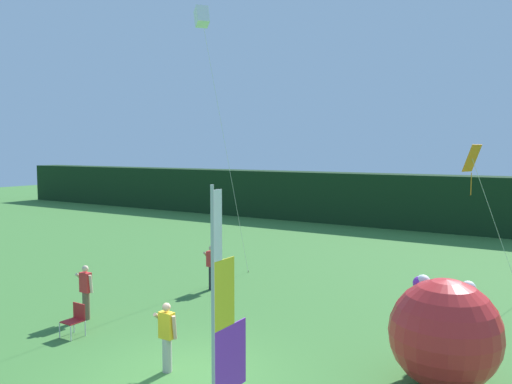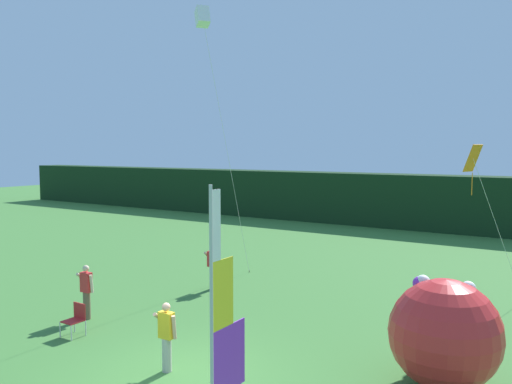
# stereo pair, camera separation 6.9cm
# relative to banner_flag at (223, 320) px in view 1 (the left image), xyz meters

# --- Properties ---
(ground_plane) EXTENTS (120.00, 120.00, 0.00)m
(ground_plane) POSITION_rel_banner_flag_xyz_m (-2.34, 1.58, -2.21)
(ground_plane) COLOR #3D7533
(distant_treeline) EXTENTS (80.00, 2.40, 3.55)m
(distant_treeline) POSITION_rel_banner_flag_xyz_m (-2.34, 26.90, -0.43)
(distant_treeline) COLOR black
(distant_treeline) RESTS_ON ground
(banner_flag) EXTENTS (0.06, 1.03, 4.61)m
(banner_flag) POSITION_rel_banner_flag_xyz_m (0.00, 0.00, 0.00)
(banner_flag) COLOR #B7B7BC
(banner_flag) RESTS_ON ground
(person_near_banner) EXTENTS (0.55, 0.48, 1.68)m
(person_near_banner) POSITION_rel_banner_flag_xyz_m (-7.44, 3.12, -1.32)
(person_near_banner) COLOR brown
(person_near_banner) RESTS_ON ground
(person_mid_field) EXTENTS (0.55, 0.48, 1.65)m
(person_mid_field) POSITION_rel_banner_flag_xyz_m (-6.24, 7.88, -1.33)
(person_mid_field) COLOR black
(person_mid_field) RESTS_ON ground
(person_far_left) EXTENTS (0.55, 0.48, 1.65)m
(person_far_left) POSITION_rel_banner_flag_xyz_m (-2.81, 1.63, -1.33)
(person_far_left) COLOR #B7B2A3
(person_far_left) RESTS_ON ground
(inflatable_balloon) EXTENTS (2.41, 2.41, 2.41)m
(inflatable_balloon) POSITION_rel_banner_flag_xyz_m (2.85, 4.25, -1.00)
(inflatable_balloon) COLOR red
(inflatable_balloon) RESTS_ON ground
(folding_chair) EXTENTS (0.51, 0.51, 0.89)m
(folding_chair) POSITION_rel_banner_flag_xyz_m (-6.56, 2.02, -1.70)
(folding_chair) COLOR #BCBCC1
(folding_chair) RESTS_ON ground
(kite_white_box_0) EXTENTS (0.77, 3.70, 10.24)m
(kite_white_box_0) POSITION_rel_banner_flag_xyz_m (-6.32, 7.54, 7.58)
(kite_white_box_0) COLOR brown
(kite_white_box_0) RESTS_ON ground
(kite_orange_diamond_2) EXTENTS (1.59, 2.93, 5.35)m
(kite_orange_diamond_2) POSITION_rel_banner_flag_xyz_m (2.40, 9.89, 2.50)
(kite_orange_diamond_2) COLOR brown
(kite_orange_diamond_2) RESTS_ON ground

